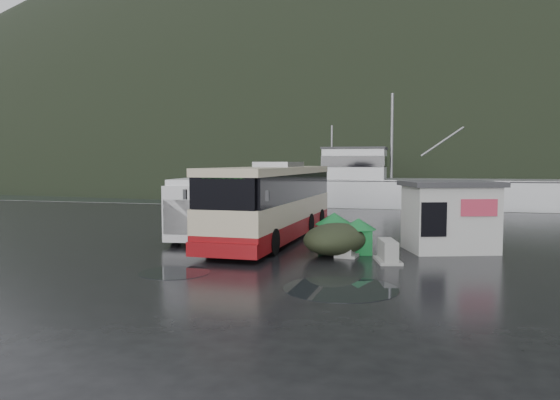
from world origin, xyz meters
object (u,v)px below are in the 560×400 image
(coach_bus, at_px, (273,239))
(waste_bin_left, at_px, (358,254))
(white_van, at_px, (210,237))
(dome_tent, at_px, (336,255))
(waste_bin_right, at_px, (334,250))
(jersey_barrier_a, at_px, (349,255))
(jersey_barrier_b, at_px, (388,262))
(fishing_trawler, at_px, (428,203))
(ticket_kiosk, at_px, (449,251))

(coach_bus, relative_size, waste_bin_left, 9.15)
(white_van, xyz_separation_m, dome_tent, (6.53, -3.17, 0.00))
(waste_bin_right, relative_size, jersey_barrier_a, 0.98)
(coach_bus, distance_m, jersey_barrier_b, 7.02)
(jersey_barrier_a, bearing_deg, white_van, 155.61)
(fishing_trawler, bearing_deg, ticket_kiosk, -89.67)
(ticket_kiosk, xyz_separation_m, jersey_barrier_a, (-3.70, -2.10, 0.00))
(white_van, bearing_deg, dome_tent, -33.02)
(coach_bus, relative_size, jersey_barrier_a, 8.10)
(waste_bin_left, relative_size, ticket_kiosk, 0.39)
(dome_tent, distance_m, jersey_barrier_a, 0.52)
(waste_bin_right, relative_size, fishing_trawler, 0.06)
(waste_bin_left, xyz_separation_m, ticket_kiosk, (3.41, 1.60, 0.00))
(coach_bus, relative_size, dome_tent, 4.09)
(waste_bin_right, bearing_deg, fishing_trawler, 82.92)
(jersey_barrier_a, height_order, fishing_trawler, fishing_trawler)
(coach_bus, height_order, fishing_trawler, fishing_trawler)
(ticket_kiosk, height_order, jersey_barrier_b, ticket_kiosk)
(waste_bin_right, height_order, jersey_barrier_b, waste_bin_right)
(coach_bus, relative_size, waste_bin_right, 8.27)
(dome_tent, bearing_deg, jersey_barrier_b, -26.20)
(coach_bus, xyz_separation_m, waste_bin_right, (3.24, -2.34, 0.00))
(waste_bin_right, relative_size, dome_tent, 0.49)
(jersey_barrier_a, relative_size, fishing_trawler, 0.06)
(jersey_barrier_b, relative_size, fishing_trawler, 0.06)
(coach_bus, height_order, ticket_kiosk, coach_bus)
(waste_bin_right, bearing_deg, waste_bin_left, -25.80)
(dome_tent, xyz_separation_m, jersey_barrier_a, (0.52, -0.02, 0.00))
(coach_bus, height_order, waste_bin_left, coach_bus)
(coach_bus, bearing_deg, jersey_barrier_b, -37.93)
(coach_bus, xyz_separation_m, jersey_barrier_b, (5.53, -4.33, 0.00))
(waste_bin_right, distance_m, ticket_kiosk, 4.59)
(white_van, relative_size, jersey_barrier_a, 4.34)
(dome_tent, relative_size, jersey_barrier_a, 1.98)
(jersey_barrier_a, bearing_deg, coach_bus, 140.13)
(coach_bus, xyz_separation_m, waste_bin_left, (4.29, -2.84, 0.00))
(waste_bin_right, xyz_separation_m, ticket_kiosk, (4.46, 1.10, 0.00))
(white_van, xyz_separation_m, waste_bin_left, (7.33, -2.70, 0.00))
(ticket_kiosk, distance_m, jersey_barrier_b, 3.77)
(white_van, xyz_separation_m, jersey_barrier_a, (7.04, -3.19, 0.00))
(jersey_barrier_b, bearing_deg, waste_bin_right, 139.04)
(dome_tent, relative_size, fishing_trawler, 0.11)
(waste_bin_left, bearing_deg, jersey_barrier_a, -120.29)
(jersey_barrier_b, bearing_deg, waste_bin_left, 130.02)
(coach_bus, bearing_deg, ticket_kiosk, -9.07)
(dome_tent, relative_size, jersey_barrier_b, 1.96)
(coach_bus, distance_m, dome_tent, 4.81)
(coach_bus, relative_size, ticket_kiosk, 3.55)
(ticket_kiosk, xyz_separation_m, fishing_trawler, (-1.05, 26.34, 0.00))
(dome_tent, bearing_deg, fishing_trawler, 83.64)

